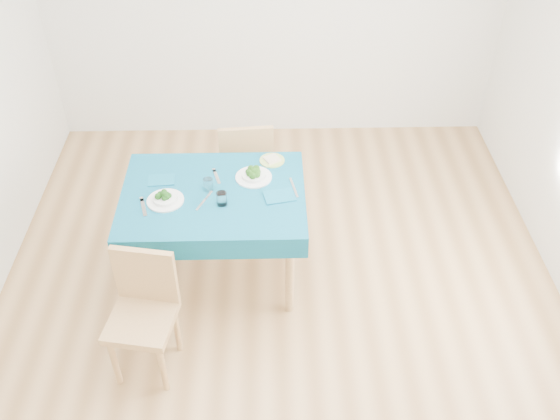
{
  "coord_description": "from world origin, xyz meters",
  "views": [
    {
      "loc": [
        -0.07,
        -2.94,
        3.32
      ],
      "look_at": [
        0.0,
        0.0,
        0.85
      ],
      "focal_mm": 40.0,
      "sensor_mm": 36.0,
      "label": 1
    }
  ],
  "objects_px": {
    "chair_near": "(140,316)",
    "side_plate": "(272,160)",
    "bowl_far": "(254,173)",
    "table": "(217,235)",
    "chair_far": "(246,152)",
    "bowl_near": "(165,197)"
  },
  "relations": [
    {
      "from": "table",
      "to": "chair_far",
      "type": "relative_size",
      "value": 1.18
    },
    {
      "from": "chair_near",
      "to": "chair_far",
      "type": "bearing_deg",
      "value": 80.22
    },
    {
      "from": "chair_near",
      "to": "side_plate",
      "type": "xyz_separation_m",
      "value": [
        0.8,
        1.16,
        0.28
      ]
    },
    {
      "from": "chair_near",
      "to": "side_plate",
      "type": "bearing_deg",
      "value": 65.68
    },
    {
      "from": "table",
      "to": "chair_far",
      "type": "height_order",
      "value": "chair_far"
    },
    {
      "from": "bowl_near",
      "to": "chair_far",
      "type": "bearing_deg",
      "value": 61.28
    },
    {
      "from": "chair_near",
      "to": "table",
      "type": "bearing_deg",
      "value": 73.7
    },
    {
      "from": "chair_far",
      "to": "side_plate",
      "type": "bearing_deg",
      "value": 108.83
    },
    {
      "from": "side_plate",
      "to": "chair_far",
      "type": "bearing_deg",
      "value": 113.54
    },
    {
      "from": "chair_far",
      "to": "bowl_far",
      "type": "distance_m",
      "value": 0.73
    },
    {
      "from": "chair_far",
      "to": "side_plate",
      "type": "distance_m",
      "value": 0.57
    },
    {
      "from": "chair_far",
      "to": "side_plate",
      "type": "height_order",
      "value": "chair_far"
    },
    {
      "from": "table",
      "to": "bowl_far",
      "type": "bearing_deg",
      "value": 30.72
    },
    {
      "from": "table",
      "to": "bowl_far",
      "type": "height_order",
      "value": "bowl_far"
    },
    {
      "from": "side_plate",
      "to": "bowl_near",
      "type": "bearing_deg",
      "value": -148.21
    },
    {
      "from": "side_plate",
      "to": "table",
      "type": "bearing_deg",
      "value": -138.17
    },
    {
      "from": "bowl_near",
      "to": "bowl_far",
      "type": "height_order",
      "value": "bowl_far"
    },
    {
      "from": "table",
      "to": "side_plate",
      "type": "xyz_separation_m",
      "value": [
        0.4,
        0.36,
        0.38
      ]
    },
    {
      "from": "table",
      "to": "side_plate",
      "type": "bearing_deg",
      "value": 41.83
    },
    {
      "from": "table",
      "to": "side_plate",
      "type": "height_order",
      "value": "side_plate"
    },
    {
      "from": "chair_near",
      "to": "chair_far",
      "type": "xyz_separation_m",
      "value": [
        0.59,
        1.63,
        0.03
      ]
    },
    {
      "from": "chair_near",
      "to": "bowl_far",
      "type": "relative_size",
      "value": 3.83
    }
  ]
}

